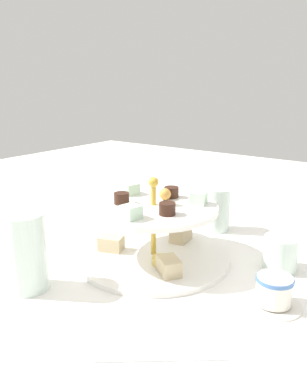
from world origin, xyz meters
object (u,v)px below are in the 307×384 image
at_px(tiered_serving_stand, 154,235).
at_px(butter_knife_right, 161,357).
at_px(teacup_with_saucer, 274,292).
at_px(water_glass_short_left, 281,253).
at_px(butter_knife_left, 83,219).
at_px(water_glass_tall_right, 27,252).
at_px(water_glass_mid_back, 217,209).

distance_m(tiered_serving_stand, butter_knife_right, 0.30).
xyz_separation_m(tiered_serving_stand, teacup_with_saucer, (0.26, -0.03, -0.03)).
bearing_deg(water_glass_short_left, tiered_serving_stand, -155.21).
bearing_deg(butter_knife_left, water_glass_tall_right, 42.96).
distance_m(butter_knife_left, water_glass_mid_back, 0.35).
relative_size(butter_knife_left, water_glass_mid_back, 1.65).
distance_m(tiered_serving_stand, water_glass_mid_back, 0.22).
relative_size(water_glass_short_left, butter_knife_left, 0.39).
distance_m(water_glass_tall_right, butter_knife_right, 0.29).
distance_m(water_glass_short_left, water_glass_mid_back, 0.22).
xyz_separation_m(butter_knife_left, butter_knife_right, (0.47, -0.31, 0.00)).
relative_size(butter_knife_right, water_glass_mid_back, 1.65).
height_order(teacup_with_saucer, water_glass_mid_back, water_glass_mid_back).
bearing_deg(teacup_with_saucer, tiered_serving_stand, 173.71).
bearing_deg(butter_knife_left, tiered_serving_stand, 86.60).
height_order(tiered_serving_stand, water_glass_mid_back, tiered_serving_stand).
height_order(water_glass_short_left, water_glass_mid_back, water_glass_mid_back).
relative_size(tiered_serving_stand, butter_knife_left, 1.81).
bearing_deg(water_glass_tall_right, water_glass_mid_back, 73.01).
xyz_separation_m(tiered_serving_stand, butter_knife_left, (-0.28, 0.08, -0.05)).
distance_m(teacup_with_saucer, water_glass_mid_back, 0.33).
relative_size(water_glass_tall_right, butter_knife_left, 0.80).
height_order(water_glass_tall_right, teacup_with_saucer, water_glass_tall_right).
relative_size(tiered_serving_stand, teacup_with_saucer, 3.42).
height_order(water_glass_tall_right, butter_knife_left, water_glass_tall_right).
height_order(water_glass_short_left, butter_knife_right, water_glass_short_left).
bearing_deg(butter_knife_right, water_glass_mid_back, 71.14).
relative_size(tiered_serving_stand, water_glass_short_left, 4.68).
relative_size(tiered_serving_stand, water_glass_mid_back, 2.98).
distance_m(tiered_serving_stand, butter_knife_left, 0.30).
bearing_deg(teacup_with_saucer, water_glass_tall_right, -151.70).
bearing_deg(butter_knife_right, tiered_serving_stand, 90.51).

